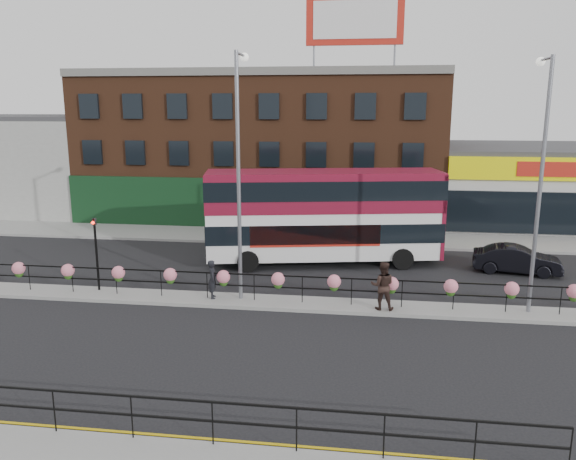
# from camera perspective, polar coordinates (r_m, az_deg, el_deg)

# --- Properties ---
(ground) EXTENTS (120.00, 120.00, 0.00)m
(ground) POSITION_cam_1_polar(r_m,az_deg,el_deg) (23.37, -1.01, -7.58)
(ground) COLOR black
(ground) RESTS_ON ground
(north_pavement) EXTENTS (60.00, 4.00, 0.15)m
(north_pavement) POSITION_cam_1_polar(r_m,az_deg,el_deg) (34.77, 2.02, -0.72)
(north_pavement) COLOR gray
(north_pavement) RESTS_ON ground
(median) EXTENTS (60.00, 1.60, 0.15)m
(median) POSITION_cam_1_polar(r_m,az_deg,el_deg) (23.34, -1.01, -7.41)
(median) COLOR gray
(median) RESTS_ON ground
(yellow_line_inner) EXTENTS (60.00, 0.10, 0.01)m
(yellow_line_inner) POSITION_cam_1_polar(r_m,az_deg,el_deg) (14.81, -7.16, -20.38)
(yellow_line_inner) COLOR gold
(yellow_line_inner) RESTS_ON ground
(yellow_line_outer) EXTENTS (60.00, 0.10, 0.01)m
(yellow_line_outer) POSITION_cam_1_polar(r_m,az_deg,el_deg) (14.66, -7.35, -20.76)
(yellow_line_outer) COLOR gold
(yellow_line_outer) RESTS_ON ground
(brick_building) EXTENTS (25.00, 12.21, 10.30)m
(brick_building) POSITION_cam_1_polar(r_m,az_deg,el_deg) (42.39, -2.26, 8.57)
(brick_building) COLOR brown
(brick_building) RESTS_ON ground
(supermarket) EXTENTS (15.00, 12.25, 5.30)m
(supermarket) POSITION_cam_1_polar(r_m,az_deg,el_deg) (43.78, 24.57, 4.32)
(supermarket) COLOR silver
(supermarket) RESTS_ON ground
(warehouse_west) EXTENTS (15.50, 12.00, 7.30)m
(warehouse_west) POSITION_cam_1_polar(r_m,az_deg,el_deg) (50.21, -25.79, 6.27)
(warehouse_west) COLOR #A2A39E
(warehouse_west) RESTS_ON ground
(billboard) EXTENTS (6.00, 0.29, 4.40)m
(billboard) POSITION_cam_1_polar(r_m,az_deg,el_deg) (37.04, 6.80, 20.42)
(billboard) COLOR red
(billboard) RESTS_ON brick_building
(median_railing) EXTENTS (30.04, 0.56, 1.23)m
(median_railing) POSITION_cam_1_polar(r_m,az_deg,el_deg) (23.03, -1.02, -5.14)
(median_railing) COLOR black
(median_railing) RESTS_ON median
(south_railing) EXTENTS (20.04, 0.05, 1.12)m
(south_railing) POSITION_cam_1_polar(r_m,az_deg,el_deg) (14.60, -15.64, -16.94)
(south_railing) COLOR black
(south_railing) RESTS_ON south_pavement
(double_decker_bus) EXTENTS (12.22, 5.03, 4.82)m
(double_decker_bus) POSITION_cam_1_polar(r_m,az_deg,el_deg) (28.69, 3.72, 2.31)
(double_decker_bus) COLOR white
(double_decker_bus) RESTS_ON ground
(car) EXTENTS (2.79, 4.58, 1.35)m
(car) POSITION_cam_1_polar(r_m,az_deg,el_deg) (29.66, 22.22, -2.80)
(car) COLOR black
(car) RESTS_ON ground
(pedestrian_a) EXTENTS (0.78, 0.68, 1.63)m
(pedestrian_a) POSITION_cam_1_polar(r_m,az_deg,el_deg) (23.67, -7.67, -4.97)
(pedestrian_a) COLOR black
(pedestrian_a) RESTS_ON median
(pedestrian_b) EXTENTS (0.99, 0.80, 1.94)m
(pedestrian_b) POSITION_cam_1_polar(r_m,az_deg,el_deg) (22.44, 9.58, -5.59)
(pedestrian_b) COLOR #2E1E19
(pedestrian_b) RESTS_ON median
(lamp_column_west) EXTENTS (0.36, 1.75, 9.99)m
(lamp_column_west) POSITION_cam_1_polar(r_m,az_deg,el_deg) (22.74, -4.94, 7.52)
(lamp_column_west) COLOR gray
(lamp_column_west) RESTS_ON median
(lamp_column_east) EXTENTS (0.35, 1.70, 9.69)m
(lamp_column_east) POSITION_cam_1_polar(r_m,az_deg,el_deg) (23.12, 24.26, 6.11)
(lamp_column_east) COLOR gray
(lamp_column_east) RESTS_ON median
(traffic_light_median) EXTENTS (0.15, 0.28, 3.65)m
(traffic_light_median) POSITION_cam_1_polar(r_m,az_deg,el_deg) (25.46, -18.98, -0.80)
(traffic_light_median) COLOR black
(traffic_light_median) RESTS_ON median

